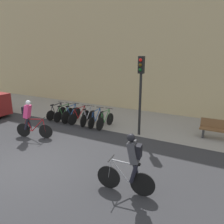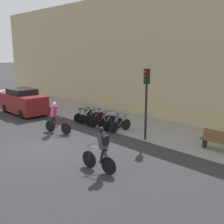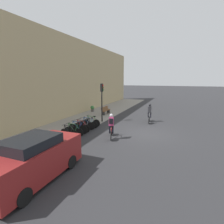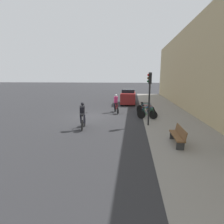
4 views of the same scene
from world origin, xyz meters
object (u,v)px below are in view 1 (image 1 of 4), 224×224
(parked_bike_1, at_px, (64,114))
(parked_bike_6, at_px, (105,120))
(parked_bike_3, at_px, (79,116))
(parked_bike_5, at_px, (96,119))
(traffic_light_pole, at_px, (141,82))
(cyclist_pink, at_px, (29,118))
(parked_bike_2, at_px, (71,114))
(bench, at_px, (222,130))
(parked_bike_4, at_px, (88,117))
(cyclist_grey, at_px, (131,163))
(parked_bike_0, at_px, (57,112))

(parked_bike_1, xyz_separation_m, parked_bike_6, (2.79, 0.00, 0.02))
(parked_bike_3, xyz_separation_m, parked_bike_5, (1.12, -0.00, -0.00))
(parked_bike_6, bearing_deg, traffic_light_pole, -3.01)
(cyclist_pink, bearing_deg, parked_bike_1, 98.52)
(parked_bike_6, bearing_deg, parked_bike_5, -179.80)
(parked_bike_2, distance_m, bench, 7.75)
(parked_bike_4, bearing_deg, parked_bike_6, 0.01)
(cyclist_grey, bearing_deg, bench, 69.82)
(cyclist_grey, relative_size, parked_bike_3, 1.10)
(cyclist_pink, height_order, cyclist_grey, cyclist_grey)
(parked_bike_2, xyz_separation_m, bench, (7.68, 1.09, 0.06))
(cyclist_pink, xyz_separation_m, parked_bike_4, (1.25, 2.82, -0.55))
(parked_bike_3, bearing_deg, traffic_light_pole, -1.59)
(parked_bike_1, relative_size, bench, 0.90)
(cyclist_pink, distance_m, bench, 8.75)
(parked_bike_0, height_order, parked_bike_4, parked_bike_4)
(parked_bike_5, bearing_deg, traffic_light_pole, -2.29)
(parked_bike_1, bearing_deg, parked_bike_2, 0.28)
(parked_bike_6, bearing_deg, parked_bike_4, -179.99)
(cyclist_pink, bearing_deg, parked_bike_3, 76.17)
(parked_bike_3, relative_size, bench, 0.88)
(parked_bike_2, xyz_separation_m, parked_bike_4, (1.12, -0.00, -0.02))
(parked_bike_0, relative_size, parked_bike_6, 0.96)
(parked_bike_1, height_order, parked_bike_3, parked_bike_3)
(parked_bike_3, height_order, parked_bike_4, parked_bike_4)
(cyclist_pink, height_order, traffic_light_pole, traffic_light_pole)
(parked_bike_4, bearing_deg, parked_bike_1, -179.94)
(cyclist_grey, xyz_separation_m, parked_bike_5, (-3.97, 4.44, -0.56))
(cyclist_grey, xyz_separation_m, parked_bike_2, (-5.64, 4.44, -0.53))
(cyclist_pink, bearing_deg, cyclist_grey, -15.69)
(cyclist_pink, xyz_separation_m, parked_bike_2, (0.14, 2.82, -0.53))
(parked_bike_6, xyz_separation_m, traffic_light_pole, (1.94, -0.10, 2.15))
(parked_bike_0, xyz_separation_m, parked_bike_6, (3.35, 0.00, 0.02))
(traffic_light_pole, bearing_deg, parked_bike_5, 177.71)
(parked_bike_1, bearing_deg, parked_bike_5, 0.00)
(parked_bike_3, distance_m, parked_bike_4, 0.56)
(cyclist_grey, bearing_deg, parked_bike_0, 146.70)
(cyclist_pink, distance_m, parked_bike_0, 3.04)
(cyclist_grey, xyz_separation_m, parked_bike_1, (-6.20, 4.44, -0.56))
(parked_bike_2, relative_size, parked_bike_3, 1.04)
(parked_bike_5, distance_m, bench, 6.10)
(cyclist_grey, relative_size, traffic_light_pole, 0.49)
(parked_bike_4, relative_size, bench, 0.89)
(parked_bike_4, xyz_separation_m, traffic_light_pole, (3.05, -0.10, 2.15))
(cyclist_pink, distance_m, parked_bike_2, 2.87)
(parked_bike_4, distance_m, bench, 6.65)
(cyclist_grey, bearing_deg, parked_bike_3, 138.87)
(cyclist_grey, distance_m, parked_bike_2, 7.20)
(bench, bearing_deg, parked_bike_3, -171.32)
(parked_bike_5, bearing_deg, cyclist_pink, -122.77)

